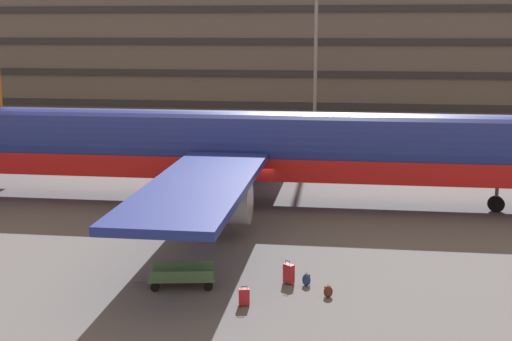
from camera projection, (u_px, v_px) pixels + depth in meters
The scene contains 8 objects.
ground_plane at pixel (253, 208), 39.87m from camera, with size 600.00×600.00×0.00m, color #5B5B60.
terminal_structure at pixel (312, 54), 85.65m from camera, with size 142.96×20.20×13.89m.
airliner at pixel (245, 148), 40.34m from camera, with size 42.67×34.42×11.34m.
suitcase_scuffed at pixel (289, 273), 28.04m from camera, with size 0.49×0.47×0.98m.
suitcase_purple at pixel (244, 297), 25.79m from camera, with size 0.43×0.29×0.79m.
backpack_laid_flat at pixel (306, 280), 27.83m from camera, with size 0.40×0.35×0.53m.
backpack_navy at pixel (328, 292), 26.63m from camera, with size 0.41×0.36×0.49m.
baggage_cart at pixel (182, 276), 27.77m from camera, with size 3.37×1.75×0.82m.
Camera 1 is at (5.73, -38.22, 10.06)m, focal length 49.09 mm.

